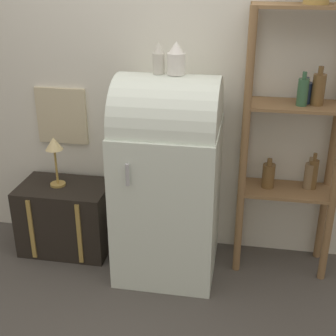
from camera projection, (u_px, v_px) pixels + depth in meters
name	position (u px, v px, depth m)	size (l,w,h in m)	color
ground_plane	(163.00, 282.00, 3.17)	(12.00, 12.00, 0.00)	#4C4742
wall_back	(177.00, 66.00, 3.15)	(7.00, 0.09, 2.70)	silver
refrigerator	(168.00, 174.00, 3.08)	(0.66, 0.70, 1.37)	silver
suitcase_trunk	(66.00, 217.00, 3.47)	(0.65, 0.43, 0.51)	black
shelf_unit	(293.00, 133.00, 2.99)	(0.63, 0.31, 1.77)	olive
vase_left	(159.00, 59.00, 2.80)	(0.07, 0.07, 0.19)	beige
vase_center	(176.00, 59.00, 2.78)	(0.11, 0.11, 0.20)	white
desk_lamp	(54.00, 150.00, 3.27)	(0.12, 0.12, 0.37)	#AD8942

